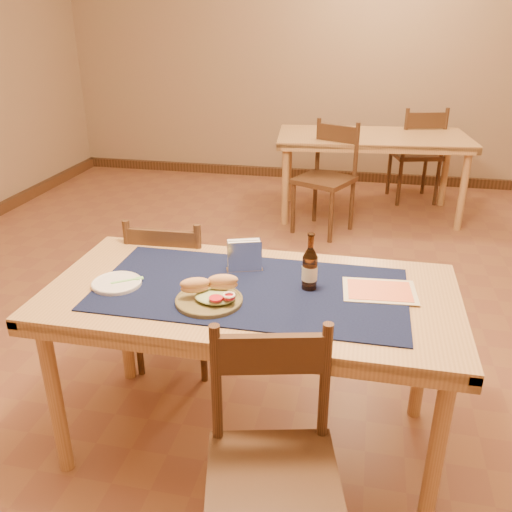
% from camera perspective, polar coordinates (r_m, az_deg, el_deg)
% --- Properties ---
extents(room, '(6.04, 7.04, 2.84)m').
position_cam_1_polar(room, '(2.69, 3.20, 16.91)').
color(room, brown).
rests_on(room, ground).
extents(main_table, '(1.60, 0.80, 0.75)m').
position_cam_1_polar(main_table, '(2.16, -0.55, -5.48)').
color(main_table, tan).
rests_on(main_table, ground).
extents(placemat, '(1.20, 0.60, 0.01)m').
position_cam_1_polar(placemat, '(2.12, -0.56, -3.47)').
color(placemat, '#10183A').
rests_on(placemat, main_table).
extents(baseboard, '(6.00, 7.00, 0.10)m').
position_cam_1_polar(baseboard, '(3.15, 2.64, -8.23)').
color(baseboard, '#482D19').
rests_on(baseboard, ground).
extents(back_table, '(1.76, 1.02, 0.75)m').
position_cam_1_polar(back_table, '(5.10, 12.13, 11.46)').
color(back_table, tan).
rests_on(back_table, ground).
extents(chair_main_far, '(0.41, 0.41, 0.86)m').
position_cam_1_polar(chair_main_far, '(2.81, -8.49, -3.46)').
color(chair_main_far, '#482D19').
rests_on(chair_main_far, ground).
extents(chair_main_near, '(0.49, 0.49, 0.88)m').
position_cam_1_polar(chair_main_near, '(1.80, 1.73, -21.18)').
color(chair_main_near, '#482D19').
rests_on(chair_main_near, ground).
extents(chair_back_near, '(0.57, 0.57, 0.93)m').
position_cam_1_polar(chair_back_near, '(4.67, 7.45, 8.33)').
color(chair_back_near, '#482D19').
rests_on(chair_back_near, ground).
extents(chair_back_far, '(0.53, 0.53, 0.95)m').
position_cam_1_polar(chair_back_far, '(5.65, 16.57, 10.37)').
color(chair_back_far, '#482D19').
rests_on(chair_back_far, ground).
extents(sandwich_plate, '(0.25, 0.25, 0.10)m').
position_cam_1_polar(sandwich_plate, '(2.02, -4.81, -4.18)').
color(sandwich_plate, brown).
rests_on(sandwich_plate, placemat).
extents(side_plate, '(0.19, 0.19, 0.02)m').
position_cam_1_polar(side_plate, '(2.21, -14.45, -2.74)').
color(side_plate, white).
rests_on(side_plate, placemat).
extents(fork, '(0.11, 0.09, 0.00)m').
position_cam_1_polar(fork, '(2.21, -13.14, -2.47)').
color(fork, '#87E47D').
rests_on(fork, side_plate).
extents(beer_bottle, '(0.06, 0.06, 0.23)m').
position_cam_1_polar(beer_bottle, '(2.09, 5.68, -1.32)').
color(beer_bottle, '#4D270D').
rests_on(beer_bottle, placemat).
extents(napkin_holder, '(0.16, 0.10, 0.13)m').
position_cam_1_polar(napkin_holder, '(2.24, -1.22, -0.04)').
color(napkin_holder, silver).
rests_on(napkin_holder, placemat).
extents(menu_card, '(0.29, 0.23, 0.01)m').
position_cam_1_polar(menu_card, '(2.15, 12.88, -3.58)').
color(menu_card, beige).
rests_on(menu_card, placemat).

